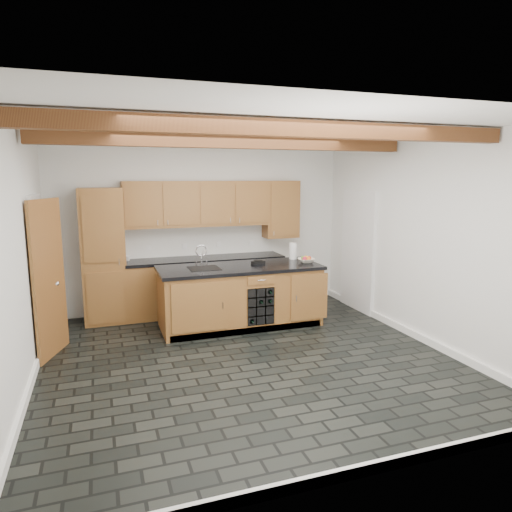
{
  "coord_description": "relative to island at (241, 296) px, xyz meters",
  "views": [
    {
      "loc": [
        -1.68,
        -5.2,
        2.26
      ],
      "look_at": [
        0.39,
        0.8,
        1.16
      ],
      "focal_mm": 32.0,
      "sensor_mm": 36.0,
      "label": 1
    }
  ],
  "objects": [
    {
      "name": "ground",
      "position": [
        -0.31,
        -1.28,
        -0.46
      ],
      "size": [
        5.0,
        5.0,
        0.0
      ],
      "primitive_type": "plane",
      "color": "black",
      "rests_on": "ground"
    },
    {
      "name": "room_shell",
      "position": [
        -0.39,
        -0.75,
        1.06
      ],
      "size": [
        5.01,
        5.0,
        5.0
      ],
      "color": "white",
      "rests_on": "ground"
    },
    {
      "name": "back_cabinetry",
      "position": [
        -0.68,
        0.95,
        0.51
      ],
      "size": [
        3.65,
        0.62,
        2.2
      ],
      "color": "olive",
      "rests_on": "ground"
    },
    {
      "name": "island",
      "position": [
        0.0,
        0.0,
        0.0
      ],
      "size": [
        2.48,
        0.96,
        0.93
      ],
      "color": "olive",
      "rests_on": "ground"
    },
    {
      "name": "faucet",
      "position": [
        -0.56,
        0.05,
        0.5
      ],
      "size": [
        0.45,
        0.4,
        0.34
      ],
      "color": "black",
      "rests_on": "island"
    },
    {
      "name": "kitchen_scale",
      "position": [
        0.31,
        0.09,
        0.49
      ],
      "size": [
        0.22,
        0.15,
        0.06
      ],
      "rotation": [
        0.0,
        0.0,
        0.24
      ],
      "color": "black",
      "rests_on": "island"
    },
    {
      "name": "fruit_bowl",
      "position": [
        1.07,
        -0.04,
        0.5
      ],
      "size": [
        0.31,
        0.31,
        0.07
      ],
      "primitive_type": "imported",
      "rotation": [
        0.0,
        0.0,
        -0.17
      ],
      "color": "silver",
      "rests_on": "island"
    },
    {
      "name": "fruit_cluster",
      "position": [
        1.07,
        -0.04,
        0.53
      ],
      "size": [
        0.16,
        0.17,
        0.07
      ],
      "color": "red",
      "rests_on": "fruit_bowl"
    },
    {
      "name": "paper_towel",
      "position": [
        1.0,
        0.31,
        0.6
      ],
      "size": [
        0.12,
        0.12,
        0.27
      ],
      "primitive_type": "cylinder",
      "color": "white",
      "rests_on": "island"
    },
    {
      "name": "mug",
      "position": [
        -1.59,
        1.04,
        0.51
      ],
      "size": [
        0.1,
        0.1,
        0.09
      ],
      "primitive_type": "imported",
      "rotation": [
        0.0,
        0.0,
        -0.12
      ],
      "color": "white",
      "rests_on": "back_cabinetry"
    }
  ]
}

